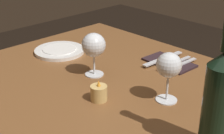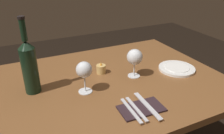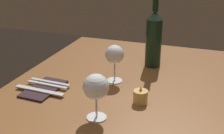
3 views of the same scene
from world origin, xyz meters
name	(u,v)px [view 2 (image 2 of 3)]	position (x,y,z in m)	size (l,w,h in m)	color
dining_table	(101,97)	(0.00, 0.00, 0.65)	(1.30, 0.90, 0.74)	brown
wine_glass_left	(135,58)	(0.19, -0.01, 0.85)	(0.08, 0.08, 0.15)	white
wine_glass_right	(84,71)	(-0.10, -0.05, 0.85)	(0.08, 0.08, 0.16)	white
wine_bottle	(29,65)	(-0.32, 0.06, 0.88)	(0.07, 0.07, 0.36)	black
votive_candle	(101,69)	(0.05, 0.10, 0.76)	(0.05, 0.05, 0.07)	#DBB266
dinner_plate	(177,68)	(0.45, -0.05, 0.75)	(0.20, 0.20, 0.02)	white
folded_napkin	(141,108)	(0.07, -0.28, 0.74)	(0.20, 0.12, 0.01)	#2D1E23
fork_inner	(136,109)	(0.04, -0.28, 0.75)	(0.02, 0.18, 0.00)	silver
fork_outer	(131,110)	(0.02, -0.28, 0.75)	(0.02, 0.18, 0.00)	silver
table_knife	(147,105)	(0.10, -0.28, 0.75)	(0.03, 0.21, 0.00)	silver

